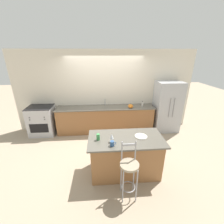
# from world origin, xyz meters

# --- Properties ---
(ground_plane) EXTENTS (18.00, 18.00, 0.00)m
(ground_plane) POSITION_xyz_m (0.00, 0.00, 0.00)
(ground_plane) COLOR tan
(wall_back) EXTENTS (6.00, 0.07, 2.70)m
(wall_back) POSITION_xyz_m (0.00, 0.64, 1.35)
(wall_back) COLOR beige
(wall_back) RESTS_ON ground_plane
(back_counter) EXTENTS (3.26, 0.63, 0.89)m
(back_counter) POSITION_xyz_m (0.00, 0.35, 0.45)
(back_counter) COLOR #936038
(back_counter) RESTS_ON ground_plane
(sink_faucet) EXTENTS (0.02, 0.13, 0.22)m
(sink_faucet) POSITION_xyz_m (0.00, 0.54, 1.03)
(sink_faucet) COLOR #ADAFB5
(sink_faucet) RESTS_ON back_counter
(kitchen_island) EXTENTS (1.60, 0.84, 0.90)m
(kitchen_island) POSITION_xyz_m (0.37, -1.68, 0.46)
(kitchen_island) COLOR #936038
(kitchen_island) RESTS_ON ground_plane
(refrigerator) EXTENTS (0.83, 0.69, 1.72)m
(refrigerator) POSITION_xyz_m (2.11, 0.29, 0.86)
(refrigerator) COLOR #ADAFB5
(refrigerator) RESTS_ON ground_plane
(oven_range) EXTENTS (0.79, 0.67, 0.97)m
(oven_range) POSITION_xyz_m (-2.12, 0.30, 0.48)
(oven_range) COLOR #B7B7BC
(oven_range) RESTS_ON ground_plane
(bar_stool_near) EXTENTS (0.34, 0.34, 1.15)m
(bar_stool_near) POSITION_xyz_m (0.33, -2.31, 0.62)
(bar_stool_near) COLOR #99999E
(bar_stool_near) RESTS_ON ground_plane
(dinner_plate) EXTENTS (0.27, 0.27, 0.02)m
(dinner_plate) POSITION_xyz_m (0.70, -1.64, 0.91)
(dinner_plate) COLOR beige
(dinner_plate) RESTS_ON kitchen_island
(wine_glass) EXTENTS (0.08, 0.08, 0.19)m
(wine_glass) POSITION_xyz_m (0.05, -1.80, 1.03)
(wine_glass) COLOR white
(wine_glass) RESTS_ON kitchen_island
(coffee_mug) EXTENTS (0.12, 0.08, 0.10)m
(coffee_mug) POSITION_xyz_m (0.05, -1.94, 0.95)
(coffee_mug) COLOR #335689
(coffee_mug) RESTS_ON kitchen_island
(tumbler_cup) EXTENTS (0.07, 0.07, 0.13)m
(tumbler_cup) POSITION_xyz_m (-0.22, -1.70, 0.97)
(tumbler_cup) COLOR #3D934C
(tumbler_cup) RESTS_ON kitchen_island
(pumpkin_decoration) EXTENTS (0.16, 0.16, 0.15)m
(pumpkin_decoration) POSITION_xyz_m (0.82, 0.18, 0.96)
(pumpkin_decoration) COLOR orange
(pumpkin_decoration) RESTS_ON back_counter
(soap_bottle) EXTENTS (0.06, 0.06, 0.18)m
(soap_bottle) POSITION_xyz_m (1.26, 0.32, 0.96)
(soap_bottle) COLOR silver
(soap_bottle) RESTS_ON back_counter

